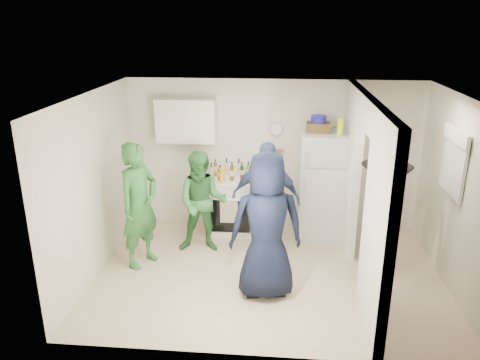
{
  "coord_description": "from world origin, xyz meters",
  "views": [
    {
      "loc": [
        0.12,
        -5.79,
        3.42
      ],
      "look_at": [
        -0.43,
        0.4,
        1.25
      ],
      "focal_mm": 35.0,
      "sensor_mm": 36.0,
      "label": 1
    }
  ],
  "objects_px": {
    "stove": "(231,205)",
    "yellow_cup_stack_top": "(340,127)",
    "person_denim": "(266,199)",
    "person_green_center": "(202,202)",
    "person_green_left": "(139,205)",
    "person_navy": "(267,226)",
    "wicker_basket": "(318,127)",
    "person_nook": "(382,212)",
    "fridge": "(321,186)",
    "blue_bowl": "(319,119)"
  },
  "relations": [
    {
      "from": "stove",
      "to": "yellow_cup_stack_top",
      "type": "relative_size",
      "value": 3.7
    },
    {
      "from": "yellow_cup_stack_top",
      "to": "person_denim",
      "type": "height_order",
      "value": "yellow_cup_stack_top"
    },
    {
      "from": "yellow_cup_stack_top",
      "to": "person_green_center",
      "type": "relative_size",
      "value": 0.16
    },
    {
      "from": "yellow_cup_stack_top",
      "to": "person_denim",
      "type": "relative_size",
      "value": 0.14
    },
    {
      "from": "person_green_left",
      "to": "person_navy",
      "type": "xyz_separation_m",
      "value": [
        1.82,
        -0.63,
        0.05
      ]
    },
    {
      "from": "wicker_basket",
      "to": "person_navy",
      "type": "xyz_separation_m",
      "value": [
        -0.72,
        -1.87,
        -0.85
      ]
    },
    {
      "from": "person_nook",
      "to": "wicker_basket",
      "type": "bearing_deg",
      "value": -134.92
    },
    {
      "from": "fridge",
      "to": "blue_bowl",
      "type": "relative_size",
      "value": 7.21
    },
    {
      "from": "fridge",
      "to": "person_navy",
      "type": "height_order",
      "value": "person_navy"
    },
    {
      "from": "fridge",
      "to": "person_green_center",
      "type": "height_order",
      "value": "fridge"
    },
    {
      "from": "person_green_center",
      "to": "fridge",
      "type": "bearing_deg",
      "value": 18.1
    },
    {
      "from": "yellow_cup_stack_top",
      "to": "person_green_center",
      "type": "xyz_separation_m",
      "value": [
        -2.04,
        -0.59,
        -1.07
      ]
    },
    {
      "from": "wicker_basket",
      "to": "person_green_center",
      "type": "height_order",
      "value": "wicker_basket"
    },
    {
      "from": "blue_bowl",
      "to": "person_navy",
      "type": "xyz_separation_m",
      "value": [
        -0.72,
        -1.87,
        -0.98
      ]
    },
    {
      "from": "person_green_left",
      "to": "person_green_center",
      "type": "distance_m",
      "value": 0.96
    },
    {
      "from": "fridge",
      "to": "wicker_basket",
      "type": "xyz_separation_m",
      "value": [
        -0.1,
        0.05,
        0.94
      ]
    },
    {
      "from": "blue_bowl",
      "to": "person_nook",
      "type": "distance_m",
      "value": 1.76
    },
    {
      "from": "person_green_left",
      "to": "stove",
      "type": "bearing_deg",
      "value": -15.85
    },
    {
      "from": "person_green_center",
      "to": "person_navy",
      "type": "height_order",
      "value": "person_navy"
    },
    {
      "from": "fridge",
      "to": "yellow_cup_stack_top",
      "type": "bearing_deg",
      "value": -24.44
    },
    {
      "from": "blue_bowl",
      "to": "person_denim",
      "type": "distance_m",
      "value": 1.5
    },
    {
      "from": "yellow_cup_stack_top",
      "to": "fridge",
      "type": "bearing_deg",
      "value": 155.56
    },
    {
      "from": "fridge",
      "to": "wicker_basket",
      "type": "distance_m",
      "value": 0.95
    },
    {
      "from": "wicker_basket",
      "to": "person_navy",
      "type": "bearing_deg",
      "value": -111.03
    },
    {
      "from": "person_navy",
      "to": "person_green_center",
      "type": "bearing_deg",
      "value": -58.07
    },
    {
      "from": "person_denim",
      "to": "blue_bowl",
      "type": "bearing_deg",
      "value": 50.25
    },
    {
      "from": "stove",
      "to": "fridge",
      "type": "xyz_separation_m",
      "value": [
        1.46,
        -0.03,
        0.4
      ]
    },
    {
      "from": "person_green_center",
      "to": "person_denim",
      "type": "height_order",
      "value": "person_denim"
    },
    {
      "from": "yellow_cup_stack_top",
      "to": "person_green_left",
      "type": "relative_size",
      "value": 0.14
    },
    {
      "from": "wicker_basket",
      "to": "person_denim",
      "type": "xyz_separation_m",
      "value": [
        -0.77,
        -0.72,
        -0.93
      ]
    },
    {
      "from": "fridge",
      "to": "person_green_center",
      "type": "distance_m",
      "value": 1.95
    },
    {
      "from": "wicker_basket",
      "to": "person_green_center",
      "type": "xyz_separation_m",
      "value": [
        -1.72,
        -0.74,
        -1.02
      ]
    },
    {
      "from": "blue_bowl",
      "to": "person_nook",
      "type": "relative_size",
      "value": 0.13
    },
    {
      "from": "fridge",
      "to": "person_denim",
      "type": "distance_m",
      "value": 1.1
    },
    {
      "from": "wicker_basket",
      "to": "person_navy",
      "type": "distance_m",
      "value": 2.17
    },
    {
      "from": "person_nook",
      "to": "person_green_center",
      "type": "bearing_deg",
      "value": -90.13
    },
    {
      "from": "wicker_basket",
      "to": "blue_bowl",
      "type": "distance_m",
      "value": 0.13
    },
    {
      "from": "yellow_cup_stack_top",
      "to": "wicker_basket",
      "type": "bearing_deg",
      "value": 154.89
    },
    {
      "from": "wicker_basket",
      "to": "blue_bowl",
      "type": "height_order",
      "value": "blue_bowl"
    },
    {
      "from": "person_green_left",
      "to": "person_nook",
      "type": "height_order",
      "value": "person_green_left"
    },
    {
      "from": "stove",
      "to": "person_navy",
      "type": "height_order",
      "value": "person_navy"
    },
    {
      "from": "fridge",
      "to": "person_nook",
      "type": "relative_size",
      "value": 0.96
    },
    {
      "from": "fridge",
      "to": "person_green_left",
      "type": "relative_size",
      "value": 0.95
    },
    {
      "from": "person_denim",
      "to": "person_green_center",
      "type": "bearing_deg",
      "value": -172.12
    },
    {
      "from": "wicker_basket",
      "to": "blue_bowl",
      "type": "relative_size",
      "value": 1.46
    },
    {
      "from": "person_navy",
      "to": "wicker_basket",
      "type": "bearing_deg",
      "value": -120.71
    },
    {
      "from": "blue_bowl",
      "to": "person_green_left",
      "type": "height_order",
      "value": "blue_bowl"
    },
    {
      "from": "yellow_cup_stack_top",
      "to": "person_green_center",
      "type": "height_order",
      "value": "yellow_cup_stack_top"
    },
    {
      "from": "stove",
      "to": "person_denim",
      "type": "distance_m",
      "value": 1.01
    },
    {
      "from": "yellow_cup_stack_top",
      "to": "person_green_left",
      "type": "height_order",
      "value": "yellow_cup_stack_top"
    }
  ]
}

